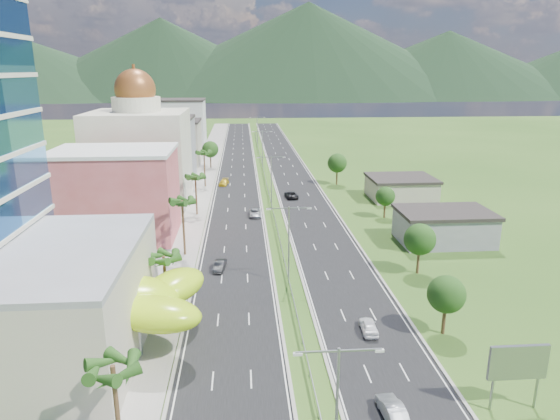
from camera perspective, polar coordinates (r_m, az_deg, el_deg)
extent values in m
plane|color=#2D5119|center=(61.05, 1.88, -12.15)|extent=(500.00, 500.00, 0.00)
cube|color=black|center=(146.41, -4.87, 4.50)|extent=(11.00, 260.00, 0.04)
cube|color=black|center=(147.03, 1.00, 4.61)|extent=(11.00, 260.00, 0.04)
cube|color=gray|center=(146.80, -8.59, 4.43)|extent=(7.00, 260.00, 0.12)
cube|color=gray|center=(128.81, -1.58, 3.26)|extent=(0.08, 216.00, 0.28)
cube|color=gray|center=(229.41, -2.87, 8.73)|extent=(0.10, 0.12, 0.70)
cylinder|color=gray|center=(37.27, 6.46, -22.67)|extent=(0.20, 0.20, 11.00)
cube|color=gray|center=(34.00, 4.27, -15.86)|extent=(2.88, 0.12, 0.12)
cube|color=gray|center=(34.51, 9.18, -15.52)|extent=(2.88, 0.12, 0.12)
cube|color=silver|center=(33.91, 2.04, -16.12)|extent=(0.60, 0.25, 0.18)
cube|color=silver|center=(34.87, 11.30, -15.48)|extent=(0.60, 0.25, 0.18)
cylinder|color=gray|center=(67.93, 1.01, -4.09)|extent=(0.20, 0.20, 11.00)
cube|color=gray|center=(66.19, -0.21, 0.20)|extent=(2.88, 0.12, 0.12)
cube|color=gray|center=(66.46, 2.27, 0.25)|extent=(2.88, 0.12, 0.12)
cube|color=silver|center=(66.14, -1.31, 0.09)|extent=(0.60, 0.25, 0.18)
cube|color=silver|center=(66.64, 3.36, 0.19)|extent=(0.60, 0.25, 0.18)
cylinder|color=gray|center=(106.30, -1.00, 3.26)|extent=(0.20, 0.20, 11.00)
cube|color=gray|center=(105.20, -1.81, 6.06)|extent=(2.88, 0.12, 0.12)
cube|color=gray|center=(105.37, -0.23, 6.09)|extent=(2.88, 0.12, 0.12)
cube|color=silver|center=(105.17, -2.51, 6.00)|extent=(0.60, 0.25, 0.18)
cube|color=silver|center=(105.48, 0.46, 6.04)|extent=(0.60, 0.25, 0.18)
cylinder|color=gray|center=(150.49, -2.03, 6.98)|extent=(0.20, 0.20, 11.00)
cube|color=gray|center=(149.71, -2.61, 8.97)|extent=(2.88, 0.12, 0.12)
cube|color=gray|center=(149.83, -1.50, 8.99)|extent=(2.88, 0.12, 0.12)
cube|color=silver|center=(149.69, -3.11, 8.93)|extent=(0.60, 0.25, 0.18)
cube|color=silver|center=(149.91, -1.00, 8.96)|extent=(0.60, 0.25, 0.18)
cylinder|color=gray|center=(195.05, -2.60, 9.00)|extent=(0.20, 0.20, 11.00)
cube|color=gray|center=(194.45, -3.05, 10.55)|extent=(2.88, 0.12, 0.12)
cube|color=gray|center=(194.54, -2.19, 10.56)|extent=(2.88, 0.12, 0.12)
cube|color=silver|center=(194.43, -3.43, 10.51)|extent=(0.60, 0.25, 0.18)
cube|color=silver|center=(194.60, -1.81, 10.54)|extent=(0.60, 0.25, 0.18)
cylinder|color=gray|center=(60.75, -21.49, -11.37)|extent=(0.50, 0.50, 4.00)
cylinder|color=gray|center=(54.76, -15.78, -13.94)|extent=(0.50, 0.50, 4.00)
cylinder|color=gray|center=(53.21, -20.79, -15.35)|extent=(0.50, 0.50, 4.00)
cylinder|color=gray|center=(58.73, -12.90, -11.58)|extent=(0.50, 0.50, 4.00)
cube|color=#BC4D4D|center=(90.83, -18.23, 1.57)|extent=(20.00, 15.00, 15.00)
cube|color=beige|center=(112.32, -15.66, 5.70)|extent=(20.00, 20.00, 20.00)
cylinder|color=beige|center=(111.00, -16.10, 11.54)|extent=(10.00, 10.00, 3.00)
sphere|color=brown|center=(110.84, -16.22, 13.09)|extent=(8.40, 8.40, 8.40)
cube|color=gray|center=(136.77, -13.23, 6.74)|extent=(16.00, 15.00, 16.00)
cube|color=#B9B198|center=(158.53, -12.03, 7.46)|extent=(16.00, 15.00, 13.00)
cube|color=silver|center=(180.87, -11.15, 9.31)|extent=(16.00, 15.00, 18.00)
cylinder|color=gray|center=(49.40, 23.02, -18.77)|extent=(0.24, 0.24, 3.20)
cylinder|color=gray|center=(51.24, 27.20, -17.98)|extent=(0.24, 0.24, 3.20)
cube|color=#D85919|center=(48.74, 25.58, -15.43)|extent=(5.20, 0.35, 3.20)
cube|color=gray|center=(89.54, 18.21, -1.96)|extent=(15.00, 10.00, 5.00)
cube|color=#B9B198|center=(117.43, 13.64, 2.37)|extent=(14.00, 12.00, 4.40)
cylinder|color=#47301C|center=(41.00, -18.05, -21.57)|extent=(0.36, 0.36, 8.50)
cylinder|color=#47301C|center=(61.62, -12.94, -8.42)|extent=(0.36, 0.36, 7.50)
cylinder|color=#47301C|center=(79.89, -10.96, -2.05)|extent=(0.36, 0.36, 9.00)
cylinder|color=#47301C|center=(102.04, -9.56, 1.64)|extent=(0.36, 0.36, 8.00)
cylinder|color=#47301C|center=(126.28, -8.61, 4.59)|extent=(0.36, 0.36, 8.80)
cylinder|color=#47301C|center=(151.16, -7.93, 5.70)|extent=(0.40, 0.40, 4.90)
sphere|color=#234A17|center=(150.65, -7.98, 6.88)|extent=(4.90, 4.90, 4.90)
cylinder|color=#47301C|center=(59.59, 18.26, -11.48)|extent=(0.40, 0.40, 4.20)
sphere|color=#234A17|center=(58.44, 18.49, -9.12)|extent=(4.20, 4.20, 4.20)
cylinder|color=#47301C|center=(74.99, 15.53, -5.36)|extent=(0.40, 0.40, 4.55)
sphere|color=#234A17|center=(74.01, 15.69, -3.24)|extent=(4.55, 4.55, 4.55)
cylinder|color=#47301C|center=(101.28, 11.87, 0.19)|extent=(0.40, 0.40, 3.85)
sphere|color=#234A17|center=(100.66, 11.95, 1.55)|extent=(3.85, 3.85, 3.85)
cylinder|color=#47301C|center=(128.59, 6.52, 3.98)|extent=(0.40, 0.40, 4.90)
sphere|color=#234A17|center=(127.99, 6.56, 5.36)|extent=(4.90, 4.90, 4.90)
imported|color=black|center=(74.46, -6.88, -6.31)|extent=(1.96, 4.30, 1.37)
imported|color=#989C9F|center=(100.34, -2.85, -0.33)|extent=(2.40, 5.06, 1.39)
imported|color=gold|center=(128.26, -6.43, 3.17)|extent=(2.74, 5.12, 1.41)
imported|color=white|center=(58.46, 10.11, -12.92)|extent=(1.98, 4.34, 1.44)
imported|color=#979A9E|center=(46.48, 12.73, -21.41)|extent=(1.92, 4.72, 1.52)
imported|color=black|center=(114.65, 1.29, 1.77)|extent=(3.05, 5.61, 1.49)
imported|color=black|center=(60.41, -9.56, -12.09)|extent=(0.57, 1.68, 1.07)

